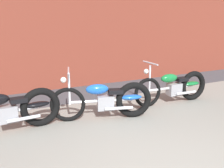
{
  "coord_description": "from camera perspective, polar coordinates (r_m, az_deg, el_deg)",
  "views": [
    {
      "loc": [
        -1.78,
        -1.87,
        1.86
      ],
      "look_at": [
        0.23,
        2.11,
        0.75
      ],
      "focal_mm": 39.27,
      "sensor_mm": 36.0,
      "label": 1
    }
  ],
  "objects": [
    {
      "name": "motorcycle_green",
      "position": [
        6.02,
        14.86,
        -0.55
      ],
      "size": [
        2.01,
        0.58,
        1.03
      ],
      "rotation": [
        0.0,
        0.0,
        3.09
      ],
      "color": "black",
      "rests_on": "ground"
    },
    {
      "name": "sidewalk_slab",
      "position": [
        4.44,
        -0.56,
        -10.73
      ],
      "size": [
        36.0,
        3.5,
        0.01
      ],
      "primitive_type": "cube",
      "color": "gray",
      "rests_on": "ground"
    },
    {
      "name": "motorcycle_blue",
      "position": [
        4.82,
        -0.64,
        -3.65
      ],
      "size": [
        1.95,
        0.82,
        1.03
      ],
      "rotation": [
        0.0,
        0.0,
        2.85
      ],
      "color": "black",
      "rests_on": "ground"
    },
    {
      "name": "motorcycle_black",
      "position": [
        4.6,
        -22.29,
        -5.65
      ],
      "size": [
        2.01,
        0.58,
        1.03
      ],
      "rotation": [
        0.0,
        0.0,
        3.2
      ],
      "color": "black",
      "rests_on": "ground"
    }
  ]
}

